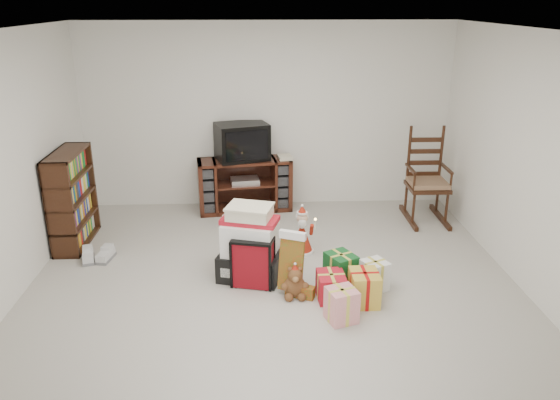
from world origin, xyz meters
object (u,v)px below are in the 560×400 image
at_px(bookshelf, 72,200).
at_px(tv_stand, 245,185).
at_px(gift_pile, 250,247).
at_px(santa_figurine, 302,235).
at_px(teddy_bear, 295,284).
at_px(sneaker_pair, 97,256).
at_px(gift_cluster, 348,285).
at_px(crt_television, 242,142).
at_px(rocking_chair, 426,187).
at_px(mrs_claus_figurine, 230,243).
at_px(red_suitcase, 253,262).

bearing_deg(bookshelf, tv_stand, 26.74).
height_order(gift_pile, santa_figurine, gift_pile).
height_order(gift_pile, teddy_bear, gift_pile).
distance_m(sneaker_pair, gift_cluster, 2.83).
height_order(bookshelf, crt_television, crt_television).
height_order(sneaker_pair, crt_television, crt_television).
height_order(rocking_chair, gift_cluster, rocking_chair).
relative_size(tv_stand, gift_cluster, 1.39).
bearing_deg(sneaker_pair, tv_stand, 37.26).
distance_m(mrs_claus_figurine, gift_cluster, 1.42).
bearing_deg(bookshelf, gift_pile, -25.06).
distance_m(gift_pile, santa_figurine, 0.82).
xyz_separation_m(bookshelf, sneaker_pair, (0.36, -0.50, -0.49)).
relative_size(red_suitcase, sneaker_pair, 1.61).
height_order(red_suitcase, sneaker_pair, red_suitcase).
height_order(bookshelf, sneaker_pair, bookshelf).
height_order(gift_pile, gift_cluster, gift_pile).
bearing_deg(mrs_claus_figurine, bookshelf, 160.60).
xyz_separation_m(bookshelf, red_suitcase, (2.11, -1.15, -0.28)).
relative_size(teddy_bear, santa_figurine, 0.55).
xyz_separation_m(gift_pile, mrs_claus_figurine, (-0.23, 0.32, -0.09)).
bearing_deg(teddy_bear, santa_figurine, 81.33).
xyz_separation_m(teddy_bear, santa_figurine, (0.15, 0.98, 0.08)).
bearing_deg(crt_television, sneaker_pair, -154.01).
distance_m(tv_stand, gift_cluster, 2.66).
distance_m(gift_pile, red_suitcase, 0.19).
bearing_deg(red_suitcase, sneaker_pair, 172.90).
bearing_deg(gift_cluster, santa_figurine, 109.41).
bearing_deg(bookshelf, crt_television, 27.37).
xyz_separation_m(gift_pile, crt_television, (-0.11, 2.00, 0.62)).
bearing_deg(red_suitcase, gift_pile, 111.08).
xyz_separation_m(bookshelf, gift_pile, (2.08, -0.97, -0.20)).
xyz_separation_m(teddy_bear, sneaker_pair, (-2.16, 0.89, -0.09)).
bearing_deg(gift_cluster, red_suitcase, 162.58).
bearing_deg(gift_pile, gift_cluster, -9.56).
xyz_separation_m(rocking_chair, mrs_claus_figurine, (-2.53, -1.24, -0.18)).
distance_m(tv_stand, red_suitcase, 2.16).
distance_m(tv_stand, santa_figurine, 1.57).
height_order(rocking_chair, sneaker_pair, rocking_chair).
bearing_deg(teddy_bear, bookshelf, 151.17).
height_order(gift_pile, crt_television, crt_television).
bearing_deg(crt_television, tv_stand, -48.63).
distance_m(teddy_bear, crt_television, 2.60).
xyz_separation_m(tv_stand, mrs_claus_figurine, (-0.14, -1.66, -0.11)).
relative_size(bookshelf, gift_cluster, 1.19).
relative_size(rocking_chair, red_suitcase, 2.09).
height_order(teddy_bear, crt_television, crt_television).
bearing_deg(santa_figurine, bookshelf, 171.39).
height_order(rocking_chair, teddy_bear, rocking_chair).
xyz_separation_m(gift_pile, sneaker_pair, (-1.72, 0.48, -0.29)).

